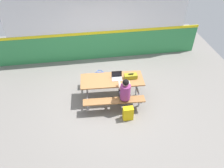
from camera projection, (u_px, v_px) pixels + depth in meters
ground_plane at (108, 97)px, 7.28m from camera, size 10.00×10.00×0.02m
accent_backdrop at (99, 30)px, 8.33m from camera, size 8.00×0.14×2.60m
picnic_table_main at (112, 83)px, 6.92m from camera, size 1.98×1.64×0.74m
student_nearer at (125, 91)px, 6.43m from camera, size 0.38×0.53×1.21m
laptop_silver at (117, 77)px, 6.82m from camera, size 0.33×0.24×0.22m
toolbox_grey at (131, 76)px, 6.81m from camera, size 0.40×0.18×0.18m
backpack_dark at (128, 113)px, 6.42m from camera, size 0.30×0.22×0.44m
tote_bag_bright at (100, 77)px, 7.79m from camera, size 0.34×0.21×0.43m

